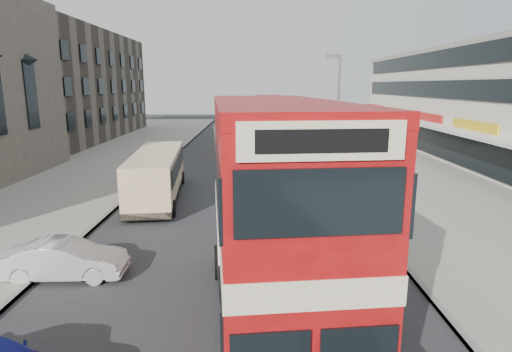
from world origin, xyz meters
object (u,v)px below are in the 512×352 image
(car_right_b, at_px, (311,160))
(pedestrian_far, at_px, (336,136))
(bus_main, at_px, (275,216))
(pedestrian_near, at_px, (380,173))
(car_right_c, at_px, (294,138))
(cyclist, at_px, (308,166))
(car_right_a, at_px, (307,168))
(bus_second, at_px, (270,123))
(coach, at_px, (157,173))
(street_lamp, at_px, (337,106))
(car_left_front, at_px, (66,260))

(car_right_b, bearing_deg, pedestrian_far, 157.26)
(bus_main, xyz_separation_m, pedestrian_near, (7.08, 14.84, -1.98))
(car_right_c, relative_size, cyclist, 2.02)
(car_right_a, relative_size, pedestrian_far, 2.60)
(bus_second, height_order, cyclist, bus_second)
(coach, relative_size, car_right_c, 2.25)
(street_lamp, distance_m, car_right_c, 15.74)
(bus_main, bearing_deg, bus_second, -97.65)
(bus_main, bearing_deg, car_right_c, -101.95)
(bus_second, relative_size, pedestrian_near, 5.53)
(street_lamp, height_order, bus_second, street_lamp)
(pedestrian_near, xyz_separation_m, cyclist, (-3.89, 3.60, -0.29))
(pedestrian_near, bearing_deg, car_left_front, 4.65)
(coach, height_order, cyclist, coach)
(car_right_a, bearing_deg, pedestrian_far, 162.00)
(coach, bearing_deg, car_right_a, 23.50)
(coach, xyz_separation_m, car_right_c, (9.52, 21.30, -0.72))
(pedestrian_far, bearing_deg, cyclist, -117.67)
(bus_second, bearing_deg, street_lamp, 107.76)
(bus_main, height_order, pedestrian_far, bus_main)
(bus_second, distance_m, cyclist, 12.32)
(coach, bearing_deg, pedestrian_near, 4.02)
(coach, bearing_deg, bus_second, 63.14)
(car_right_a, distance_m, cyclist, 0.87)
(car_right_a, height_order, car_right_b, car_right_a)
(car_left_front, bearing_deg, coach, -6.50)
(car_right_c, bearing_deg, bus_second, -41.16)
(pedestrian_near, height_order, pedestrian_far, pedestrian_far)
(car_right_c, relative_size, pedestrian_far, 2.20)
(car_right_a, relative_size, car_right_b, 1.13)
(bus_main, distance_m, car_right_a, 17.99)
(car_left_front, height_order, car_right_a, car_right_a)
(car_right_b, height_order, car_right_c, car_right_c)
(pedestrian_near, bearing_deg, cyclist, -79.61)
(coach, distance_m, pedestrian_far, 24.11)
(street_lamp, distance_m, car_left_front, 20.25)
(coach, bearing_deg, street_lamp, 23.62)
(car_right_a, height_order, pedestrian_near, pedestrian_near)
(bus_main, height_order, coach, bus_main)
(bus_second, bearing_deg, car_right_c, -129.01)
(pedestrian_near, distance_m, cyclist, 5.31)
(street_lamp, distance_m, pedestrian_near, 5.82)
(car_left_front, bearing_deg, pedestrian_near, -50.46)
(car_right_b, bearing_deg, cyclist, -15.05)
(cyclist, bearing_deg, coach, -146.67)
(street_lamp, height_order, car_right_a, street_lamp)
(car_left_front, relative_size, car_right_c, 0.93)
(bus_main, bearing_deg, cyclist, -105.55)
(bus_second, relative_size, car_right_c, 2.22)
(street_lamp, bearing_deg, car_right_a, -150.03)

